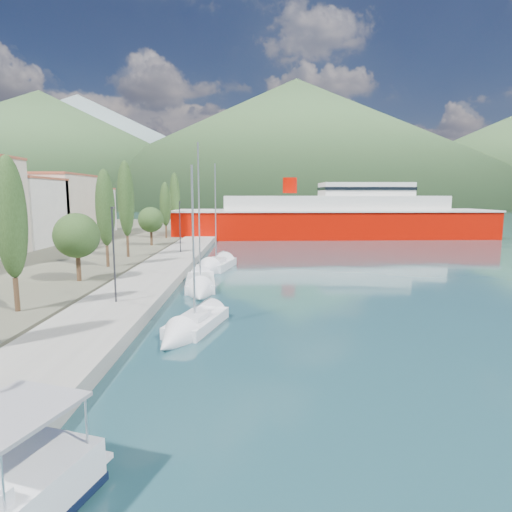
{
  "coord_description": "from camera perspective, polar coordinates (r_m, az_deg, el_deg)",
  "views": [
    {
      "loc": [
        -0.18,
        -14.62,
        7.57
      ],
      "look_at": [
        0.0,
        14.0,
        3.5
      ],
      "focal_mm": 30.0,
      "sensor_mm": 36.0,
      "label": 1
    }
  ],
  "objects": [
    {
      "name": "ground",
      "position": [
        134.83,
        -0.29,
        4.87
      ],
      "size": [
        1400.0,
        1400.0,
        0.0
      ],
      "primitive_type": "plane",
      "color": "#1D4248"
    },
    {
      "name": "quay",
      "position": [
        42.17,
        -12.43,
        -1.89
      ],
      "size": [
        5.0,
        88.0,
        0.8
      ],
      "primitive_type": "cube",
      "color": "gray",
      "rests_on": "ground"
    },
    {
      "name": "hills_far",
      "position": [
        652.12,
        12.3,
        14.05
      ],
      "size": [
        1480.0,
        900.0,
        180.0
      ],
      "color": "gray",
      "rests_on": "ground"
    },
    {
      "name": "hills_near",
      "position": [
        401.54,
        14.21,
        13.79
      ],
      "size": [
        1010.0,
        520.0,
        115.0
      ],
      "color": "#385830",
      "rests_on": "ground"
    },
    {
      "name": "tree_row",
      "position": [
        48.47,
        -17.39,
        5.67
      ],
      "size": [
        3.6,
        62.21,
        10.9
      ],
      "color": "#47301E",
      "rests_on": "land_strip"
    },
    {
      "name": "lamp_posts",
      "position": [
        30.31,
        -17.28,
        1.12
      ],
      "size": [
        0.15,
        43.7,
        6.06
      ],
      "color": "#2D2D33",
      "rests_on": "quay"
    },
    {
      "name": "sailboat_near",
      "position": [
        23.73,
        -9.48,
        -9.92
      ],
      "size": [
        3.9,
        7.28,
        10.02
      ],
      "color": "silver",
      "rests_on": "ground"
    },
    {
      "name": "sailboat_mid",
      "position": [
        34.04,
        -7.46,
        -4.3
      ],
      "size": [
        3.26,
        8.99,
        12.65
      ],
      "color": "silver",
      "rests_on": "ground"
    },
    {
      "name": "sailboat_far",
      "position": [
        42.97,
        -5.97,
        -1.65
      ],
      "size": [
        4.29,
        8.36,
        11.75
      ],
      "color": "silver",
      "rests_on": "ground"
    },
    {
      "name": "ferry",
      "position": [
        78.89,
        10.32,
        4.95
      ],
      "size": [
        57.09,
        13.92,
        11.26
      ],
      "color": "#B60B00",
      "rests_on": "ground"
    }
  ]
}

